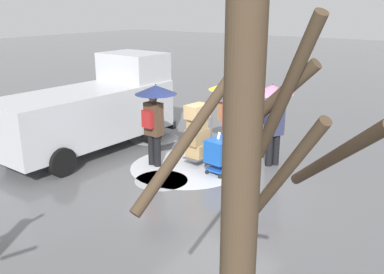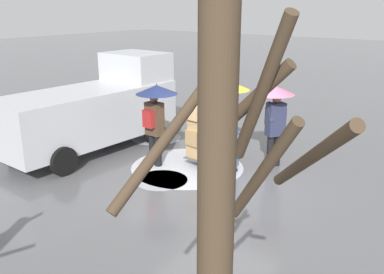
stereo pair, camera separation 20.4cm
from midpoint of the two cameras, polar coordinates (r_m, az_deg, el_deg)
name	(u,v)px [view 1 (the left image)]	position (r m, az deg, el deg)	size (l,w,h in m)	color
ground_plane	(220,180)	(10.25, 3.13, -5.73)	(90.00, 90.00, 0.00)	#5B5B5E
slush_patch_under_van	(161,180)	(10.24, -4.70, -5.75)	(1.27, 1.27, 0.01)	#999BA0
slush_patch_mid_street	(154,138)	(13.42, -5.54, -0.12)	(1.54, 1.54, 0.01)	#ADAFB5
slush_patch_far_side	(187,167)	(11.02, -1.25, -3.99)	(2.89, 2.89, 0.01)	silver
cargo_van_parked_right	(93,109)	(12.43, -13.46, 3.69)	(2.29, 5.38, 2.60)	#B7BABF
shopping_cart_vendor	(222,151)	(10.47, 3.40, -1.88)	(0.64, 0.88, 1.04)	#1951B2
hand_dolly_boxes	(198,132)	(10.89, 0.20, 0.73)	(0.57, 0.74, 1.60)	#515156
pedestrian_pink_side	(273,106)	(10.85, 10.23, 4.06)	(1.04, 1.04, 2.15)	black
pedestrian_black_side	(228,101)	(11.27, 4.29, 4.78)	(1.04, 1.04, 2.15)	black
pedestrian_white_side	(155,107)	(10.69, -5.56, 4.05)	(1.04, 1.04, 2.15)	black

